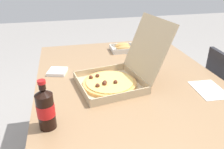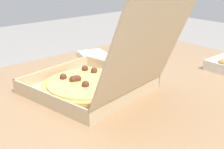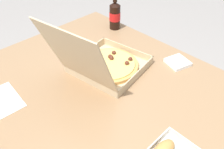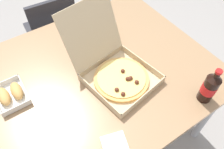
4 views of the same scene
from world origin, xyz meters
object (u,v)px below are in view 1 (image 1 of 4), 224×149
Objects in this scene: bread_side_box at (123,48)px; paper_menu at (209,90)px; cola_bottle at (46,108)px; napkin_pile at (57,72)px; pizza_box_open at (116,77)px.

paper_menu is at bearing 22.76° from bread_side_box.
napkin_pile is at bearing 175.35° from cola_bottle.
pizza_box_open is at bearing 54.84° from napkin_pile.
cola_bottle is at bearing -4.65° from napkin_pile.
cola_bottle is (0.83, -0.56, 0.07)m from bread_side_box.
pizza_box_open is at bearing 128.92° from cola_bottle.
pizza_box_open is 4.72× the size of napkin_pile.
bread_side_box is (-0.53, 0.19, -0.02)m from pizza_box_open.
pizza_box_open is 0.56m from bread_side_box.
paper_menu is 0.91m from napkin_pile.
cola_bottle is 0.54m from napkin_pile.
cola_bottle is at bearing -34.00° from bread_side_box.
pizza_box_open is at bearing -106.44° from paper_menu.
napkin_pile is (-0.53, 0.04, -0.08)m from cola_bottle.
napkin_pile is (-0.41, -0.81, 0.01)m from paper_menu.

